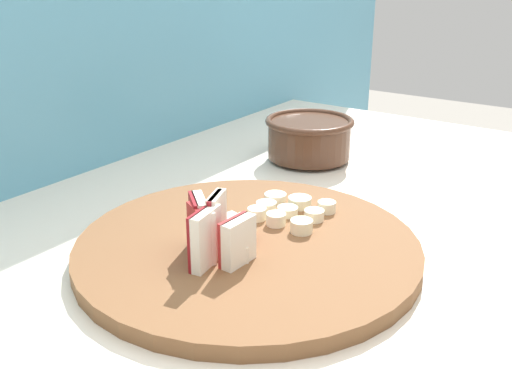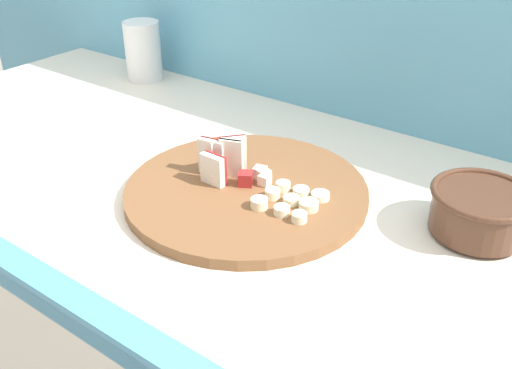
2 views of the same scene
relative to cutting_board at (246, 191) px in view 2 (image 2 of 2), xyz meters
The scene contains 7 objects.
tile_backsplash 0.44m from the cutting_board, 101.93° to the left, with size 2.40×0.04×1.45m, color #5BA3C1.
cutting_board is the anchor object (origin of this frame).
apple_wedge_fan 0.07m from the cutting_board, behind, with size 0.07×0.08×0.06m.
apple_dice_pile 0.02m from the cutting_board, 102.77° to the left, with size 0.08×0.08×0.02m.
banana_slice_rows 0.09m from the cutting_board, ahead, with size 0.09×0.10×0.01m.
ceramic_bowl 0.34m from the cutting_board, 18.83° to the left, with size 0.14×0.14×0.07m.
small_jar 0.60m from the cutting_board, 150.88° to the left, with size 0.08×0.08×0.14m, color white.
Camera 2 is at (0.56, -0.63, 1.39)m, focal length 40.56 mm.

